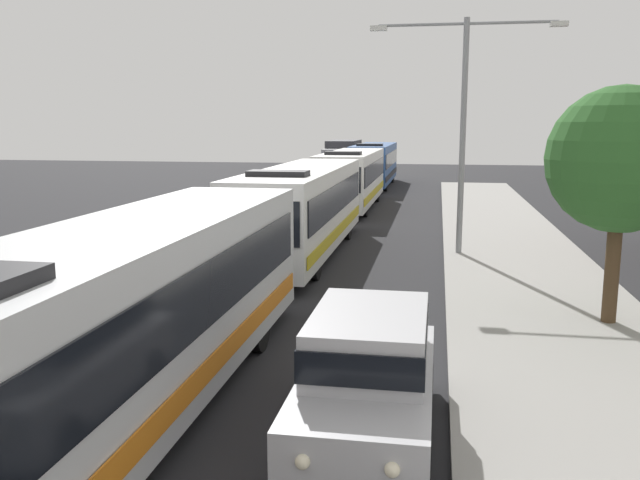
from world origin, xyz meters
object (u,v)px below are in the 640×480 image
box_truck_oncoming (343,158)px  streetlamp_mid (464,110)px  bus_lead (128,315)px  bus_fourth_in_line (374,163)px  roadside_tree (621,160)px  white_suv (368,371)px  bus_second_in_line (303,207)px  bus_middle (352,177)px

box_truck_oncoming → streetlamp_mid: size_ratio=0.98×
bus_lead → streetlamp_mid: streetlamp_mid is taller
bus_fourth_in_line → roadside_tree: 34.71m
white_suv → box_truck_oncoming: bearing=98.6°
bus_second_in_line → streetlamp_mid: bearing=5.7°
bus_second_in_line → box_truck_oncoming: 33.18m
bus_fourth_in_line → white_suv: size_ratio=2.62×
box_truck_oncoming → bus_lead: bearing=-85.9°
bus_fourth_in_line → box_truck_oncoming: 7.39m
bus_second_in_line → bus_middle: 13.39m
bus_lead → bus_middle: bearing=90.0°
bus_second_in_line → box_truck_oncoming: bus_second_in_line is taller
box_truck_oncoming → bus_middle: bearing=-80.4°
bus_lead → bus_fourth_in_line: 39.85m
white_suv → streetlamp_mid: bearing=83.1°
bus_lead → roadside_tree: size_ratio=2.35×
white_suv → roadside_tree: bearing=52.5°
white_suv → roadside_tree: 8.37m
bus_middle → bus_second_in_line: bearing=-90.0°
streetlamp_mid → roadside_tree: bearing=-68.1°
bus_lead → bus_fourth_in_line: same height
bus_second_in_line → bus_fourth_in_line: size_ratio=1.02×
bus_middle → box_truck_oncoming: bearing=99.6°
bus_middle → roadside_tree: (8.51, -20.57, 2.09)m
bus_second_in_line → roadside_tree: 11.33m
box_truck_oncoming → roadside_tree: (11.81, -40.20, 2.08)m
bus_fourth_in_line → roadside_tree: (8.51, -33.58, 2.09)m
box_truck_oncoming → white_suv: bearing=-81.4°
box_truck_oncoming → roadside_tree: roadside_tree is taller
white_suv → box_truck_oncoming: box_truck_oncoming is taller
streetlamp_mid → bus_middle: bearing=112.8°
bus_lead → bus_fourth_in_line: size_ratio=1.03×
bus_middle → box_truck_oncoming: bus_middle is taller
bus_lead → streetlamp_mid: (5.40, 13.98, 3.32)m
bus_second_in_line → white_suv: (3.70, -13.45, -0.66)m
bus_middle → white_suv: (3.70, -26.84, -0.66)m
bus_second_in_line → roadside_tree: size_ratio=2.31×
bus_lead → streetlamp_mid: size_ratio=1.57×
bus_middle → white_suv: bearing=-82.2°
bus_lead → bus_second_in_line: bearing=90.0°
bus_lead → white_suv: bearing=-0.1°
bus_middle → roadside_tree: size_ratio=2.18×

